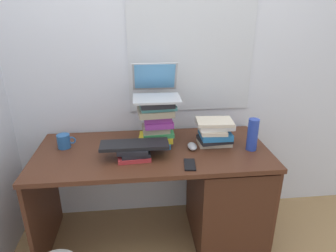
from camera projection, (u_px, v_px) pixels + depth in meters
The scene contains 12 objects.
ground_plane at pixel (155, 237), 2.22m from camera, with size 6.00×6.00×0.00m, color #9E7A4C.
wall_back at pixel (149, 54), 2.09m from camera, with size 6.00×0.06×2.60m.
desk at pixel (209, 191), 2.08m from camera, with size 1.53×0.68×0.73m.
book_stack_tall at pixel (157, 122), 1.95m from camera, with size 0.25×0.21×0.32m.
book_stack_keyboard_riser at pixel (134, 152), 1.83m from camera, with size 0.21×0.21×0.08m.
book_stack_side at pixel (215, 132), 1.98m from camera, with size 0.25×0.20×0.18m.
laptop at pixel (156, 89), 1.94m from camera, with size 0.30×0.32×0.22m.
keyboard at pixel (134, 145), 1.81m from camera, with size 0.42×0.14×0.02m, color black.
computer_mouse at pixel (192, 146), 1.95m from camera, with size 0.06×0.10×0.04m, color #A5A8AD.
mug at pixel (64, 141), 1.96m from camera, with size 0.12×0.08×0.09m.
water_bottle at pixel (253, 135), 1.91m from camera, with size 0.07×0.07×0.21m, color #263FA5.
cell_phone at pixel (190, 165), 1.75m from camera, with size 0.07×0.14×0.01m, color black.
Camera 1 is at (-0.08, -1.75, 1.61)m, focal length 31.54 mm.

